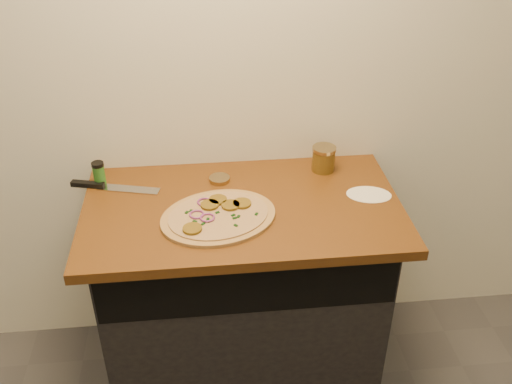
{
  "coord_description": "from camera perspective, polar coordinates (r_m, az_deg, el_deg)",
  "views": [
    {
      "loc": [
        -0.14,
        -0.37,
        2.1
      ],
      "look_at": [
        0.05,
        1.42,
        0.95
      ],
      "focal_mm": 40.0,
      "sensor_mm": 36.0,
      "label": 1
    }
  ],
  "objects": [
    {
      "name": "pizza",
      "position": [
        2.08,
        -3.81,
        -2.38
      ],
      "size": [
        0.52,
        0.52,
        0.03
      ],
      "color": "tan",
      "rests_on": "countertop"
    },
    {
      "name": "cabinet",
      "position": [
        2.47,
        -1.3,
        -9.95
      ],
      "size": [
        1.1,
        0.6,
        0.86
      ],
      "primitive_type": "cube",
      "color": "black",
      "rests_on": "ground"
    },
    {
      "name": "chefs_knife",
      "position": [
        2.32,
        -14.68,
        0.52
      ],
      "size": [
        0.36,
        0.13,
        0.02
      ],
      "color": "#B7BAC1",
      "rests_on": "countertop"
    },
    {
      "name": "flour_spill",
      "position": [
        2.25,
        11.22,
        -0.25
      ],
      "size": [
        0.2,
        0.2,
        0.0
      ],
      "primitive_type": "cylinder",
      "rotation": [
        0.0,
        0.0,
        -0.19
      ],
      "color": "silver",
      "rests_on": "countertop"
    },
    {
      "name": "mason_jar_lid",
      "position": [
        2.29,
        -3.67,
        1.29
      ],
      "size": [
        0.1,
        0.1,
        0.02
      ],
      "primitive_type": "cylinder",
      "rotation": [
        0.0,
        0.0,
        -0.3
      ],
      "color": "#9C875A",
      "rests_on": "countertop"
    },
    {
      "name": "salsa_jar",
      "position": [
        2.36,
        6.77,
        3.34
      ],
      "size": [
        0.1,
        0.1,
        0.11
      ],
      "color": "maroon",
      "rests_on": "countertop"
    },
    {
      "name": "countertop",
      "position": [
        2.16,
        -1.38,
        -1.66
      ],
      "size": [
        1.2,
        0.7,
        0.04
      ],
      "primitive_type": "cube",
      "color": "#623512",
      "rests_on": "cabinet"
    },
    {
      "name": "room_shell",
      "position": [
        0.56,
        10.44,
        -13.78
      ],
      "size": [
        4.02,
        3.52,
        2.71
      ],
      "color": "silver",
      "rests_on": "ground"
    },
    {
      "name": "spice_shaker",
      "position": [
        2.33,
        -15.43,
        1.82
      ],
      "size": [
        0.05,
        0.05,
        0.1
      ],
      "color": "#2B6A21",
      "rests_on": "countertop"
    }
  ]
}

